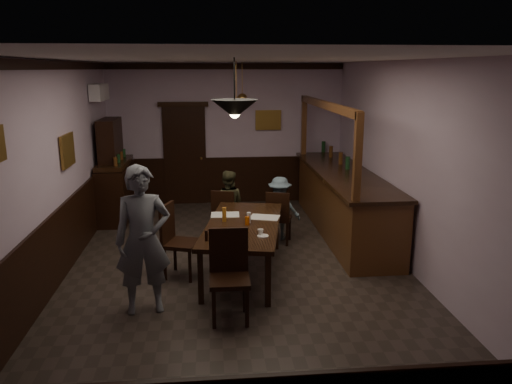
{
  "coord_description": "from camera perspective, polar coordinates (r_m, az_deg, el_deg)",
  "views": [
    {
      "loc": [
        -0.37,
        -6.72,
        2.88
      ],
      "look_at": [
        0.28,
        0.2,
        1.15
      ],
      "focal_mm": 35.0,
      "sensor_mm": 36.0,
      "label": 1
    }
  ],
  "objects": [
    {
      "name": "room",
      "position": [
        6.87,
        -2.18,
        2.36
      ],
      "size": [
        5.01,
        8.01,
        3.01
      ],
      "color": "#2D2621",
      "rests_on": "ground"
    },
    {
      "name": "dining_table",
      "position": [
        7.09,
        -1.46,
        -4.08
      ],
      "size": [
        1.39,
        2.35,
        0.75
      ],
      "rotation": [
        0.0,
        0.0,
        -0.18
      ],
      "color": "black",
      "rests_on": "ground"
    },
    {
      "name": "chair_far_left",
      "position": [
        8.41,
        -3.6,
        -2.49
      ],
      "size": [
        0.51,
        0.51,
        0.92
      ],
      "rotation": [
        0.0,
        0.0,
        2.79
      ],
      "color": "black",
      "rests_on": "ground"
    },
    {
      "name": "chair_far_right",
      "position": [
        8.32,
        2.58,
        -2.67
      ],
      "size": [
        0.49,
        0.49,
        0.91
      ],
      "rotation": [
        0.0,
        0.0,
        2.85
      ],
      "color": "black",
      "rests_on": "ground"
    },
    {
      "name": "chair_near",
      "position": [
        5.9,
        -3.08,
        -8.93
      ],
      "size": [
        0.46,
        0.46,
        1.07
      ],
      "rotation": [
        0.0,
        0.0,
        -0.0
      ],
      "color": "black",
      "rests_on": "ground"
    },
    {
      "name": "chair_side",
      "position": [
        7.11,
        -9.17,
        -5.14
      ],
      "size": [
        0.57,
        0.57,
        1.05
      ],
      "rotation": [
        0.0,
        0.0,
        1.25
      ],
      "color": "black",
      "rests_on": "ground"
    },
    {
      "name": "person_standing",
      "position": [
        6.07,
        -12.78,
        -5.39
      ],
      "size": [
        0.72,
        0.53,
        1.8
      ],
      "primitive_type": "imported",
      "rotation": [
        0.0,
        0.0,
        0.16
      ],
      "color": "slate",
      "rests_on": "ground"
    },
    {
      "name": "person_seated_left",
      "position": [
        8.64,
        -3.25,
        -1.4
      ],
      "size": [
        0.65,
        0.55,
        1.19
      ],
      "primitive_type": "imported",
      "rotation": [
        0.0,
        0.0,
        2.94
      ],
      "color": "#454329",
      "rests_on": "ground"
    },
    {
      "name": "person_seated_right",
      "position": [
        8.57,
        2.72,
        -1.85
      ],
      "size": [
        0.79,
        0.59,
        1.09
      ],
      "primitive_type": "imported",
      "rotation": [
        0.0,
        0.0,
        2.84
      ],
      "color": "slate",
      "rests_on": "ground"
    },
    {
      "name": "newspaper_left",
      "position": [
        7.46,
        -3.55,
        -2.61
      ],
      "size": [
        0.43,
        0.32,
        0.01
      ],
      "primitive_type": "cube",
      "rotation": [
        0.0,
        0.0,
        -0.04
      ],
      "color": "silver",
      "rests_on": "dining_table"
    },
    {
      "name": "newspaper_right",
      "position": [
        7.32,
        0.99,
        -2.91
      ],
      "size": [
        0.49,
        0.41,
        0.01
      ],
      "primitive_type": "cube",
      "rotation": [
        0.0,
        0.0,
        -0.29
      ],
      "color": "silver",
      "rests_on": "dining_table"
    },
    {
      "name": "napkin",
      "position": [
        6.8,
        -2.1,
        -4.28
      ],
      "size": [
        0.17,
        0.17,
        0.0
      ],
      "primitive_type": "cube",
      "rotation": [
        0.0,
        0.0,
        -0.18
      ],
      "color": "#E6B854",
      "rests_on": "dining_table"
    },
    {
      "name": "saucer",
      "position": [
        6.52,
        0.79,
        -5.04
      ],
      "size": [
        0.15,
        0.15,
        0.01
      ],
      "primitive_type": "cylinder",
      "color": "white",
      "rests_on": "dining_table"
    },
    {
      "name": "coffee_cup",
      "position": [
        6.54,
        0.51,
        -4.57
      ],
      "size": [
        0.09,
        0.09,
        0.07
      ],
      "primitive_type": "imported",
      "rotation": [
        0.0,
        0.0,
        -0.18
      ],
      "color": "white",
      "rests_on": "saucer"
    },
    {
      "name": "pastry_plate",
      "position": [
        6.53,
        -2.47,
        -5.02
      ],
      "size": [
        0.22,
        0.22,
        0.01
      ],
      "primitive_type": "cylinder",
      "color": "white",
      "rests_on": "dining_table"
    },
    {
      "name": "pastry_ring_a",
      "position": [
        6.59,
        -3.07,
        -4.6
      ],
      "size": [
        0.13,
        0.13,
        0.04
      ],
      "primitive_type": "torus",
      "color": "#C68C47",
      "rests_on": "pastry_plate"
    },
    {
      "name": "pastry_ring_b",
      "position": [
        6.54,
        -1.78,
        -4.71
      ],
      "size": [
        0.13,
        0.13,
        0.04
      ],
      "primitive_type": "torus",
      "color": "#C68C47",
      "rests_on": "pastry_plate"
    },
    {
      "name": "soda_can",
      "position": [
        6.97,
        -1.0,
        -3.3
      ],
      "size": [
        0.07,
        0.07,
        0.12
      ],
      "primitive_type": "cylinder",
      "color": "orange",
      "rests_on": "dining_table"
    },
    {
      "name": "beer_glass",
      "position": [
        7.14,
        -3.64,
        -2.58
      ],
      "size": [
        0.06,
        0.06,
        0.2
      ],
      "primitive_type": "cylinder",
      "color": "#BF721E",
      "rests_on": "dining_table"
    },
    {
      "name": "water_glass",
      "position": [
        7.06,
        -0.83,
        -2.94
      ],
      "size": [
        0.06,
        0.06,
        0.15
      ],
      "primitive_type": "cylinder",
      "color": "silver",
      "rests_on": "dining_table"
    },
    {
      "name": "pepper_mill",
      "position": [
        6.37,
        -5.7,
        -4.97
      ],
      "size": [
        0.04,
        0.04,
        0.14
      ],
      "primitive_type": "cylinder",
      "color": "black",
      "rests_on": "dining_table"
    },
    {
      "name": "sideboard",
      "position": [
        10.05,
        -15.82,
        1.38
      ],
      "size": [
        0.53,
        1.48,
        1.95
      ],
      "color": "black",
      "rests_on": "ground"
    },
    {
      "name": "bar_counter",
      "position": [
        9.05,
        9.92,
        -0.9
      ],
      "size": [
        0.97,
        4.16,
        2.33
      ],
      "color": "#4B2B14",
      "rests_on": "ground"
    },
    {
      "name": "door_back",
      "position": [
        10.84,
        -8.13,
        4.1
      ],
      "size": [
        0.9,
        0.06,
        2.1
      ],
      "primitive_type": "cube",
      "color": "black",
      "rests_on": "ground"
    },
    {
      "name": "ac_unit",
      "position": [
        9.84,
        -17.49,
        10.83
      ],
      "size": [
        0.2,
        0.85,
        0.3
      ],
      "color": "white",
      "rests_on": "ground"
    },
    {
      "name": "picture_left_large",
      "position": [
        7.89,
        -20.73,
        4.47
      ],
      "size": [
        0.04,
        0.62,
        0.48
      ],
      "color": "olive",
      "rests_on": "ground"
    },
    {
      "name": "picture_back",
      "position": [
        10.81,
        1.4,
        8.22
      ],
      "size": [
        0.55,
        0.04,
        0.42
      ],
      "color": "olive",
      "rests_on": "ground"
    },
    {
      "name": "pendant_iron",
      "position": [
        5.96,
        -2.45,
        9.46
      ],
      "size": [
        0.56,
        0.56,
        0.7
      ],
      "color": "black",
      "rests_on": "ground"
    },
    {
      "name": "pendant_brass_mid",
      "position": [
        8.58,
        -2.27,
        10.06
      ],
      "size": [
        0.2,
        0.2,
        0.81
      ],
      "color": "#BF8C3F",
      "rests_on": "ground"
    },
    {
      "name": "pendant_brass_far",
      "position": [
        10.04,
        -1.58,
        10.63
      ],
      "size": [
        0.2,
        0.2,
        0.81
      ],
      "color": "#BF8C3F",
      "rests_on": "ground"
    }
  ]
}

